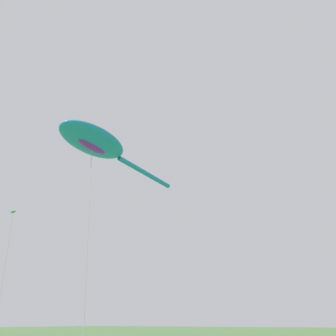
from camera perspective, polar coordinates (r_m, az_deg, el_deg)
big_show_kite at (r=16.22m, az=-15.05°, el=5.11°), size 9.30×3.73×11.40m
small_kite_bird_shape at (r=30.52m, az=-30.13°, el=-8.66°), size 3.00×1.98×11.41m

